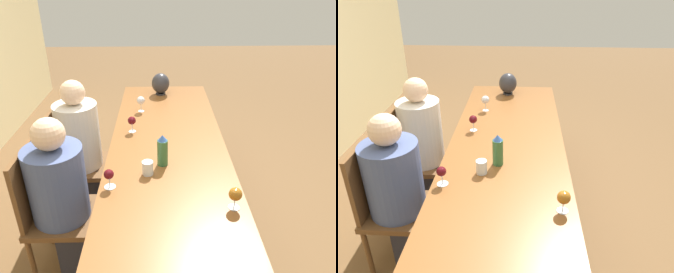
# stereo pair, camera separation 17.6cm
# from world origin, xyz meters

# --- Properties ---
(ground_plane) EXTENTS (14.00, 14.00, 0.00)m
(ground_plane) POSITION_xyz_m (0.00, 0.00, 0.00)
(ground_plane) COLOR brown
(dining_table) EXTENTS (2.75, 0.87, 0.75)m
(dining_table) POSITION_xyz_m (0.00, 0.00, 0.69)
(dining_table) COLOR brown
(dining_table) RESTS_ON ground_plane
(water_bottle) EXTENTS (0.07, 0.07, 0.22)m
(water_bottle) POSITION_xyz_m (-0.25, 0.04, 0.86)
(water_bottle) COLOR #336638
(water_bottle) RESTS_ON dining_table
(water_tumbler) EXTENTS (0.07, 0.07, 0.09)m
(water_tumbler) POSITION_xyz_m (-0.37, 0.14, 0.80)
(water_tumbler) COLOR silver
(water_tumbler) RESTS_ON dining_table
(vase) EXTENTS (0.18, 0.18, 0.22)m
(vase) POSITION_xyz_m (1.13, 0.05, 0.87)
(vase) COLOR #2D2D33
(vase) RESTS_ON dining_table
(wine_glass_0) EXTENTS (0.07, 0.07, 0.15)m
(wine_glass_0) POSITION_xyz_m (0.67, 0.23, 0.86)
(wine_glass_0) COLOR silver
(wine_glass_0) RESTS_ON dining_table
(wine_glass_1) EXTENTS (0.07, 0.07, 0.13)m
(wine_glass_1) POSITION_xyz_m (0.25, 0.28, 0.85)
(wine_glass_1) COLOR silver
(wine_glass_1) RESTS_ON dining_table
(wine_glass_2) EXTENTS (0.07, 0.07, 0.12)m
(wine_glass_2) POSITION_xyz_m (-0.51, 0.37, 0.84)
(wine_glass_2) COLOR silver
(wine_glass_2) RESTS_ON dining_table
(wine_glass_3) EXTENTS (0.08, 0.08, 0.13)m
(wine_glass_3) POSITION_xyz_m (-0.72, -0.35, 0.84)
(wine_glass_3) COLOR silver
(wine_glass_3) RESTS_ON dining_table
(chair_near) EXTENTS (0.44, 0.44, 0.93)m
(chair_near) POSITION_xyz_m (-0.39, 0.80, 0.49)
(chair_near) COLOR brown
(chair_near) RESTS_ON ground_plane
(chair_far) EXTENTS (0.44, 0.44, 0.93)m
(chair_far) POSITION_xyz_m (0.25, 0.80, 0.49)
(chair_far) COLOR brown
(chair_far) RESTS_ON ground_plane
(person_near) EXTENTS (0.38, 0.38, 1.17)m
(person_near) POSITION_xyz_m (-0.39, 0.71, 0.62)
(person_near) COLOR #2D2D38
(person_near) RESTS_ON ground_plane
(person_far) EXTENTS (0.35, 0.35, 1.19)m
(person_far) POSITION_xyz_m (0.25, 0.71, 0.63)
(person_far) COLOR #2D2D38
(person_far) RESTS_ON ground_plane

